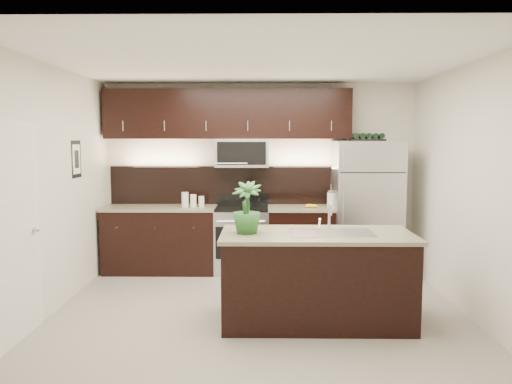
% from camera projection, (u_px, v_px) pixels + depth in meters
% --- Properties ---
extents(ground, '(4.50, 4.50, 0.00)m').
position_uv_depth(ground, '(259.00, 312.00, 5.50)').
color(ground, gray).
rests_on(ground, ground).
extents(room_walls, '(4.52, 4.02, 2.71)m').
position_uv_depth(room_walls, '(248.00, 158.00, 5.28)').
color(room_walls, beige).
rests_on(room_walls, ground).
extents(counter_run, '(3.51, 0.65, 0.94)m').
position_uv_depth(counter_run, '(228.00, 239.00, 7.13)').
color(counter_run, black).
rests_on(counter_run, ground).
extents(upper_fixtures, '(3.49, 0.40, 1.66)m').
position_uv_depth(upper_fixtures, '(230.00, 122.00, 7.11)').
color(upper_fixtures, black).
rests_on(upper_fixtures, counter_run).
extents(island, '(1.96, 0.96, 0.94)m').
position_uv_depth(island, '(316.00, 277.00, 5.15)').
color(island, black).
rests_on(island, ground).
extents(sink_faucet, '(0.84, 0.50, 0.28)m').
position_uv_depth(sink_faucet, '(331.00, 231.00, 5.10)').
color(sink_faucet, silver).
rests_on(sink_faucet, island).
extents(refrigerator, '(0.90, 0.81, 1.87)m').
position_uv_depth(refrigerator, '(366.00, 208.00, 7.00)').
color(refrigerator, '#B2B2B7').
rests_on(refrigerator, ground).
extents(wine_rack, '(0.46, 0.29, 0.11)m').
position_uv_depth(wine_rack, '(367.00, 137.00, 6.90)').
color(wine_rack, black).
rests_on(wine_rack, refrigerator).
extents(plant, '(0.34, 0.34, 0.53)m').
position_uv_depth(plant, '(247.00, 208.00, 5.04)').
color(plant, '#255723').
rests_on(plant, island).
extents(canisters, '(0.32, 0.12, 0.21)m').
position_uv_depth(canisters, '(191.00, 200.00, 7.04)').
color(canisters, silver).
rests_on(canisters, counter_run).
extents(french_press, '(0.11, 0.11, 0.32)m').
position_uv_depth(french_press, '(331.00, 199.00, 7.00)').
color(french_press, silver).
rests_on(french_press, counter_run).
extents(bananas, '(0.21, 0.19, 0.05)m').
position_uv_depth(bananas, '(308.00, 206.00, 6.99)').
color(bananas, gold).
rests_on(bananas, counter_run).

